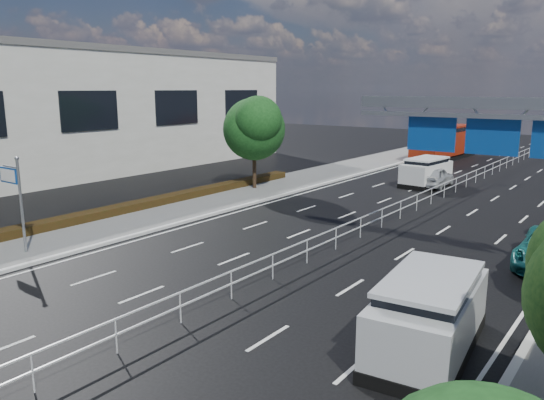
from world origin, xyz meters
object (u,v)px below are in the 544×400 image
Objects in this scene: white_minivan at (426,172)px; near_car_dark at (495,146)px; overhead_gantry at (512,130)px; red_bus at (444,142)px; silver_minivan at (429,315)px; toilet_sign at (14,188)px; near_car_silver at (435,177)px.

white_minivan is 25.20m from near_car_dark.
overhead_gantry is 2.04× the size of white_minivan.
silver_minivan is (13.66, -40.96, -0.69)m from red_bus.
toilet_sign reaches higher than silver_minivan.
toilet_sign reaches higher than white_minivan.
silver_minivan is at bearing 6.43° from toilet_sign.
toilet_sign is 0.38× the size of red_bus.
near_car_silver is 26.40m from silver_minivan.
overhead_gantry is 9.24m from silver_minivan.
toilet_sign is 0.79× the size of silver_minivan.
silver_minivan is at bearing 107.44° from near_car_silver.
overhead_gantry is 2.32× the size of near_car_silver.
white_minivan is at bearing -72.89° from red_bus.
overhead_gantry is 19.58m from near_car_silver.
red_bus is at bearing 102.18° from silver_minivan.
toilet_sign is at bearing -179.84° from silver_minivan.
near_car_dark is at bearing 104.48° from overhead_gantry.
silver_minivan is (17.75, 2.00, -1.86)m from toilet_sign.
toilet_sign is 43.17m from red_bus.
white_minivan is at bearing -2.34° from near_car_silver.
near_car_silver is at bearing 117.30° from overhead_gantry.
near_car_silver is (4.91, -16.05, -1.02)m from red_bus.
red_bus reaches higher than near_car_silver.
near_car_dark is at bearing -87.04° from near_car_silver.
near_car_silver is (0.72, -0.01, -0.28)m from white_minivan.
overhead_gantry is 19.84m from white_minivan.
overhead_gantry reaches higher than toilet_sign.
white_minivan is 26.65m from silver_minivan.
toilet_sign is at bearing -92.95° from red_bus.
red_bus is at bearing 84.56° from toilet_sign.
toilet_sign reaches higher than red_bus.
overhead_gantry reaches higher than red_bus.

